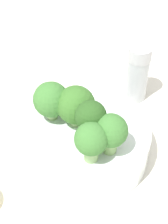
# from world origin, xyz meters

# --- Properties ---
(ground_plane) EXTENTS (3.00, 3.00, 0.00)m
(ground_plane) POSITION_xyz_m (0.00, 0.00, 0.00)
(ground_plane) COLOR silver
(bowl) EXTENTS (0.15, 0.15, 0.04)m
(bowl) POSITION_xyz_m (0.00, 0.00, 0.02)
(bowl) COLOR silver
(bowl) RESTS_ON ground_plane
(broccoli_floret_0) EXTENTS (0.04, 0.04, 0.05)m
(broccoli_floret_0) POSITION_xyz_m (0.01, -0.00, 0.07)
(broccoli_floret_0) COLOR #84AD66
(broccoli_floret_0) RESTS_ON bowl
(broccoli_floret_1) EXTENTS (0.04, 0.04, 0.05)m
(broccoli_floret_1) POSITION_xyz_m (0.04, 0.02, 0.07)
(broccoli_floret_1) COLOR #8EB770
(broccoli_floret_1) RESTS_ON bowl
(broccoli_floret_2) EXTENTS (0.03, 0.03, 0.05)m
(broccoli_floret_2) POSITION_xyz_m (-0.04, 0.02, 0.07)
(broccoli_floret_2) COLOR #8EB770
(broccoli_floret_2) RESTS_ON bowl
(broccoli_floret_3) EXTENTS (0.04, 0.04, 0.05)m
(broccoli_floret_3) POSITION_xyz_m (-0.04, -0.00, 0.07)
(broccoli_floret_3) COLOR #84AD66
(broccoli_floret_3) RESTS_ON bowl
(broccoli_floret_4) EXTENTS (0.03, 0.03, 0.05)m
(broccoli_floret_4) POSITION_xyz_m (-0.02, 0.01, 0.08)
(broccoli_floret_4) COLOR #84AD66
(broccoli_floret_4) RESTS_ON bowl
(pepper_shaker) EXTENTS (0.03, 0.03, 0.08)m
(pepper_shaker) POSITION_xyz_m (0.03, -0.12, 0.04)
(pepper_shaker) COLOR #B2B7BC
(pepper_shaker) RESTS_ON ground_plane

